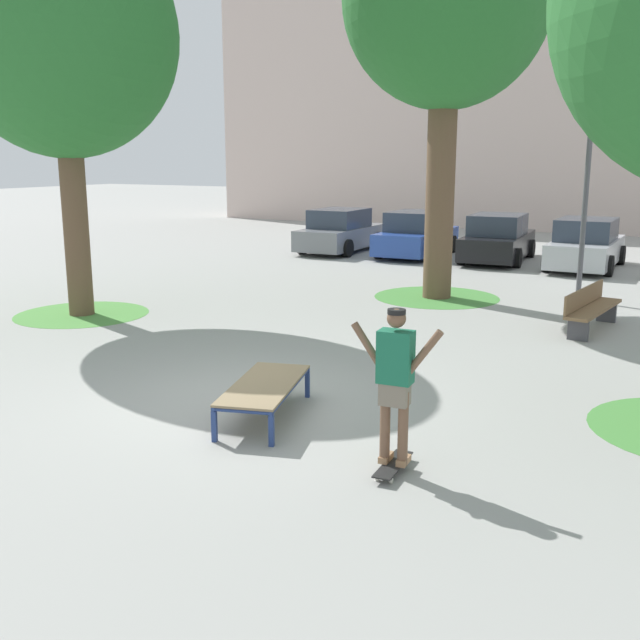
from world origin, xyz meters
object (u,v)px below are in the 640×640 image
at_px(car_blue, 416,235).
at_px(park_bench, 591,308).
at_px(skate_box, 265,387).
at_px(car_silver, 586,246).
at_px(skateboard, 393,465).
at_px(tree_near_left, 62,37).
at_px(skater, 395,376).
at_px(tree_mid_back, 447,0).
at_px(light_post, 591,132).
at_px(car_grey, 341,232).
at_px(car_black, 498,240).

distance_m(car_blue, park_bench, 11.16).
distance_m(skate_box, car_silver, 15.60).
height_order(skateboard, tree_near_left, tree_near_left).
bearing_deg(skater, skate_box, 160.00).
bearing_deg(skate_box, tree_mid_back, 95.55).
bearing_deg(skate_box, light_post, 78.09).
bearing_deg(tree_mid_back, skate_box, -84.45).
relative_size(skater, tree_near_left, 0.21).
xyz_separation_m(skate_box, car_grey, (-6.82, 15.67, 0.28)).
relative_size(skateboard, car_black, 0.19).
bearing_deg(park_bench, car_grey, 138.75).
bearing_deg(park_bench, light_post, 103.38).
bearing_deg(car_grey, skater, -61.48).
distance_m(skater, tree_mid_back, 11.65).
bearing_deg(tree_mid_back, car_silver, 70.29).
xyz_separation_m(tree_mid_back, car_blue, (-3.18, 6.86, -5.97)).
distance_m(skateboard, light_post, 11.65).
bearing_deg(car_blue, skater, -69.64).
relative_size(car_black, car_silver, 1.02).
bearing_deg(skateboard, car_grey, 118.52).
relative_size(skate_box, car_silver, 0.48).
bearing_deg(car_blue, skate_box, -75.66).
xyz_separation_m(tree_near_left, tree_mid_back, (6.02, 5.46, 1.05)).
relative_size(car_silver, park_bench, 1.73).
height_order(skate_box, car_blue, car_blue).
height_order(tree_mid_back, car_silver, tree_mid_back).
distance_m(skateboard, car_blue, 17.75).
xyz_separation_m(park_bench, light_post, (-0.74, 3.12, 3.38)).
bearing_deg(car_silver, skater, -87.71).
height_order(skateboard, car_black, car_black).
distance_m(skate_box, skater, 2.35).
bearing_deg(tree_near_left, car_blue, 77.04).
distance_m(car_blue, car_black, 2.76).
bearing_deg(car_blue, skateboard, -69.65).
relative_size(skateboard, park_bench, 0.33).
xyz_separation_m(tree_near_left, light_post, (9.06, 6.72, -1.79)).
bearing_deg(park_bench, skateboard, -95.71).
distance_m(tree_near_left, car_grey, 13.09).
bearing_deg(skateboard, skater, 94.07).
bearing_deg(light_post, car_silver, 97.58).
xyz_separation_m(car_black, light_post, (3.46, -5.62, 3.13)).
distance_m(skate_box, car_black, 15.94).
bearing_deg(skate_box, park_bench, 67.85).
xyz_separation_m(tree_mid_back, park_bench, (3.78, -1.86, -6.22)).
xyz_separation_m(skateboard, park_bench, (0.79, 7.91, 0.37)).
bearing_deg(tree_mid_back, car_grey, 131.71).
relative_size(skater, park_bench, 0.70).
xyz_separation_m(tree_mid_back, car_grey, (-5.94, 6.66, -5.97)).
xyz_separation_m(skate_box, car_black, (-1.29, 15.89, 0.28)).
distance_m(skater, car_silver, 16.32).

